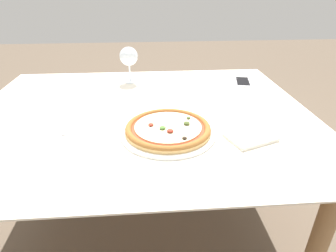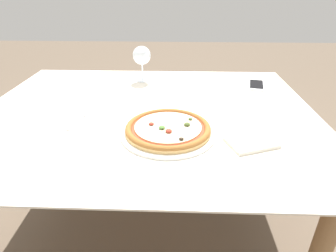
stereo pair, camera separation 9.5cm
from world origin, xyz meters
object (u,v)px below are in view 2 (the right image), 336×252
(wine_glass_far_left, at_px, (142,56))
(cell_phone, at_px, (256,85))
(dining_table, at_px, (148,127))
(pizza_plate, at_px, (168,129))
(fork, at_px, (79,119))

(wine_glass_far_left, xyz_separation_m, cell_phone, (0.57, -0.06, -0.12))
(dining_table, xyz_separation_m, wine_glass_far_left, (-0.06, 0.37, 0.20))
(pizza_plate, height_order, cell_phone, pizza_plate)
(fork, bearing_deg, pizza_plate, -16.34)
(fork, relative_size, wine_glass_far_left, 0.96)
(dining_table, height_order, fork, fork)
(pizza_plate, height_order, wine_glass_far_left, wine_glass_far_left)
(wine_glass_far_left, bearing_deg, dining_table, -80.78)
(cell_phone, bearing_deg, fork, -152.36)
(wine_glass_far_left, distance_m, cell_phone, 0.59)
(dining_table, distance_m, wine_glass_far_left, 0.43)
(fork, distance_m, wine_glass_far_left, 0.51)
(fork, distance_m, cell_phone, 0.85)
(pizza_plate, relative_size, cell_phone, 2.08)
(dining_table, bearing_deg, cell_phone, 31.37)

